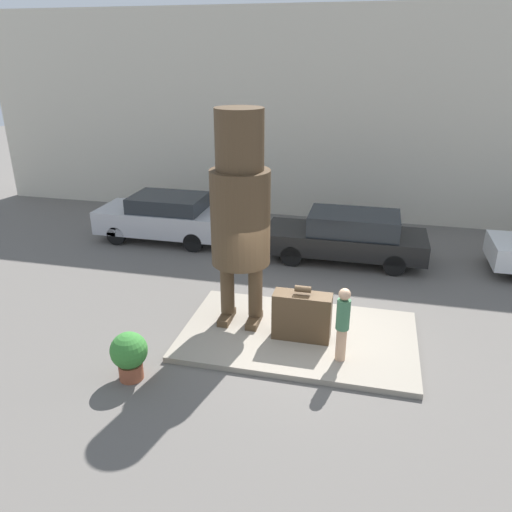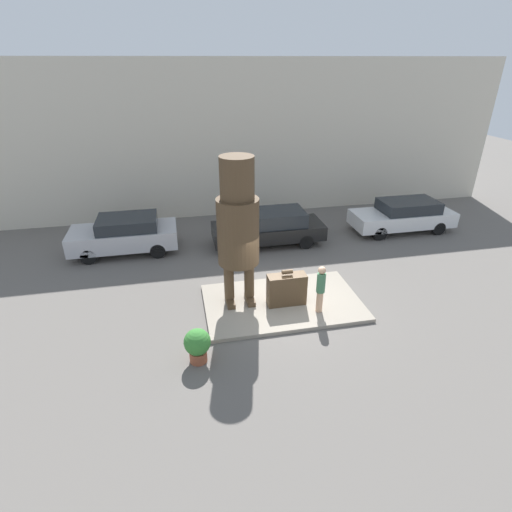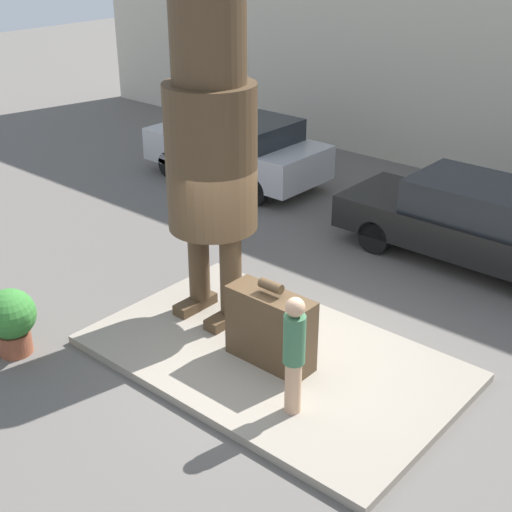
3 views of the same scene
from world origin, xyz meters
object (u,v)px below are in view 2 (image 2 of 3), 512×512
Objects in this scene: parked_car_silver at (125,234)px; parked_car_black at (270,227)px; parked_car_white at (404,215)px; giant_suitcase at (287,289)px; tourist at (321,287)px; statue_figure at (238,222)px; planter_pot at (197,344)px.

parked_car_silver is 0.90× the size of parked_car_black.
parked_car_black is 6.50m from parked_car_white.
giant_suitcase is 0.78× the size of tourist.
statue_figure is at bearing 64.92° from parked_car_black.
parked_car_black is at bearing 1.72° from parked_car_white.
tourist reaches higher than parked_car_black.
statue_figure is at bearing 154.97° from tourist.
parked_car_silver reaches higher than parked_car_black.
giant_suitcase is 3.67m from planter_pot.
parked_car_black is at bearing 92.80° from tourist.
giant_suitcase is (1.48, -0.46, -2.27)m from statue_figure.
parked_car_white reaches higher than planter_pot.
tourist is 8.76m from parked_car_silver.
planter_pot is (-3.93, -1.42, -0.44)m from tourist.
giant_suitcase reaches higher than planter_pot.
giant_suitcase is 0.26× the size of parked_car_black.
parked_car_white is (12.58, -0.23, -0.04)m from parked_car_silver.
parked_car_white is at bearing -178.28° from parked_car_black.
statue_figure is 1.00× the size of parked_car_black.
tourist is at bearing 92.80° from parked_car_black.
parked_car_silver is 0.91× the size of parked_car_white.
tourist is 0.37× the size of parked_car_silver.
parked_car_silver is at bearing 108.06° from planter_pot.
statue_figure is 3.25m from tourist.
planter_pot is (-3.66, -7.02, -0.24)m from parked_car_black.
statue_figure is 3.83× the size of giant_suitcase.
tourist is 8.50m from parked_car_white.
parked_car_silver is at bearing 135.47° from giant_suitcase.
tourist reaches higher than planter_pot.
planter_pot is (-3.03, -2.07, -0.10)m from giant_suitcase.
tourist is (0.90, -0.65, 0.34)m from giant_suitcase.
parked_car_silver is (-5.46, 5.37, 0.16)m from giant_suitcase.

